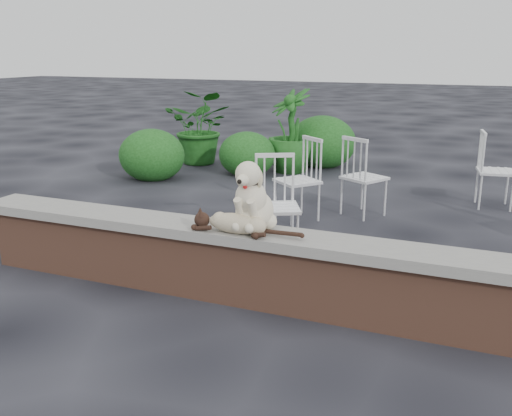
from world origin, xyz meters
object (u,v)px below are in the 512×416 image
at_px(chair_a, 276,206).
at_px(potted_plant_b, 290,131).
at_px(dog, 255,194).
at_px(chair_c, 364,176).
at_px(chair_b, 297,180).
at_px(cat, 237,222).
at_px(potted_plant_a, 202,127).
at_px(chair_e, 496,170).

distance_m(chair_a, potted_plant_b, 3.81).
height_order(dog, chair_a, dog).
bearing_deg(dog, chair_c, 85.31).
bearing_deg(chair_b, cat, -43.08).
height_order(dog, cat, dog).
xyz_separation_m(chair_c, chair_a, (-0.50, -1.61, 0.00)).
bearing_deg(cat, chair_a, 97.72).
bearing_deg(potted_plant_b, chair_b, -69.26).
height_order(cat, chair_c, chair_c).
distance_m(dog, chair_b, 2.26).
xyz_separation_m(chair_a, chair_b, (-0.17, 1.15, 0.00)).
distance_m(chair_c, potted_plant_a, 3.84).
bearing_deg(chair_a, dog, -104.97).
distance_m(chair_b, potted_plant_a, 3.60).
relative_size(chair_c, chair_e, 1.00).
bearing_deg(chair_c, dog, 113.82).
bearing_deg(dog, chair_e, 66.23).
bearing_deg(dog, chair_b, 101.36).
height_order(cat, chair_b, chair_b).
bearing_deg(potted_plant_a, chair_e, -13.54).
relative_size(cat, chair_a, 1.08).
height_order(chair_e, potted_plant_b, potted_plant_b).
bearing_deg(chair_a, potted_plant_b, 80.77).
xyz_separation_m(chair_e, potted_plant_b, (-3.04, 1.07, 0.19)).
relative_size(dog, chair_e, 0.59).
xyz_separation_m(dog, potted_plant_a, (-2.93, 4.74, -0.23)).
bearing_deg(chair_b, chair_e, 73.90).
relative_size(chair_e, potted_plant_a, 0.75).
xyz_separation_m(dog, chair_c, (0.29, 2.66, -0.39)).
distance_m(cat, potted_plant_b, 4.99).
height_order(chair_c, chair_a, same).
relative_size(chair_a, chair_e, 1.00).
bearing_deg(chair_a, chair_b, 72.19).
bearing_deg(chair_a, potted_plant_a, 100.14).
bearing_deg(chair_e, chair_b, 115.93).
bearing_deg(potted_plant_b, dog, -74.24).
distance_m(dog, chair_a, 1.14).
xyz_separation_m(potted_plant_a, potted_plant_b, (1.61, -0.05, 0.03)).
xyz_separation_m(cat, potted_plant_b, (-1.24, 4.84, -0.01)).
distance_m(chair_c, chair_e, 1.72).
height_order(chair_c, potted_plant_b, potted_plant_b).
relative_size(chair_a, chair_b, 1.00).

